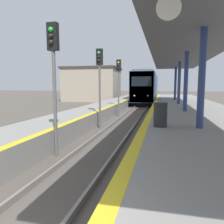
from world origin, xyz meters
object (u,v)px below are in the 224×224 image
(signal_near, at_px, (54,65))
(signal_mid, at_px, (100,73))
(signal_far, at_px, (119,77))
(train, at_px, (147,87))
(trash_bin, at_px, (160,115))

(signal_near, distance_m, signal_mid, 5.27)
(signal_mid, relative_size, signal_far, 1.00)
(signal_mid, bearing_deg, train, 86.68)
(signal_far, xyz_separation_m, trash_bin, (3.40, -8.76, -1.82))
(train, height_order, trash_bin, train)
(trash_bin, bearing_deg, signal_near, -153.24)
(signal_mid, bearing_deg, signal_far, 89.32)
(signal_near, relative_size, trash_bin, 4.85)
(signal_far, bearing_deg, signal_mid, -90.68)
(signal_near, relative_size, signal_mid, 1.00)
(train, height_order, signal_near, signal_near)
(train, bearing_deg, signal_near, -92.82)
(train, distance_m, signal_near, 26.33)
(trash_bin, bearing_deg, signal_mid, 134.85)
(signal_far, bearing_deg, trash_bin, -68.76)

